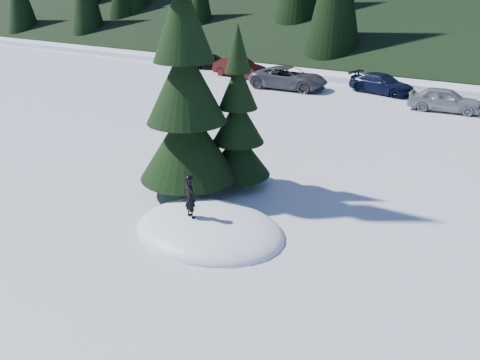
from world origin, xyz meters
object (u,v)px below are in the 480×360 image
Objects in this scene: car_2 at (289,78)px; car_4 at (445,100)px; spruce_short at (238,126)px; car_3 at (382,84)px; car_1 at (239,67)px; child_skier at (190,198)px; car_0 at (212,61)px; spruce_tall at (186,93)px.

car_4 is at bearing -99.10° from car_2.
spruce_short is 1.27× the size of car_3.
spruce_short is 16.60m from car_2.
car_1 is 5.49m from car_2.
child_skier is at bearing -163.98° from car_3.
child_skier is 20.12m from car_2.
car_1 is at bearing 103.07° from car_3.
spruce_tall is at bearing -159.09° from car_0.
child_skier is at bearing 163.78° from car_4.
car_1 is (-10.52, 18.49, -2.62)m from spruce_tall.
child_skier is (0.82, -3.52, -1.05)m from spruce_short.
car_2 is at bearing 121.96° from car_3.
car_4 is (3.60, 14.75, -1.46)m from spruce_short.
spruce_tall reaches higher than car_0.
car_2 is at bearing 112.53° from spruce_short.
car_0 is (-16.16, 22.25, -0.43)m from child_skier.
car_2 is 1.36× the size of car_4.
spruce_tall is 2.11m from spruce_short.
car_2 reaches higher than car_4.
car_2 is 5.97m from car_3.
car_3 is (0.26, 18.74, -2.70)m from spruce_tall.
car_3 is at bearing -83.31° from car_1.
child_skier is (1.82, -2.12, -2.26)m from spruce_tall.
car_2 is at bearing -103.90° from car_1.
spruce_tall is at bearing -33.50° from child_skier.
car_1 is at bearing 64.67° from car_2.
spruce_tall is 18.93m from car_3.
car_0 reaches higher than car_3.
car_0 is at bearing 125.47° from spruce_tall.
car_4 is (9.94, -0.53, -0.07)m from car_2.
child_skier reaches higher than car_0.
car_2 is (5.18, -1.81, 0.02)m from car_1.
spruce_short reaches higher than car_3.
car_4 is at bearing 76.28° from spruce_short.
car_1 is 10.78m from car_3.
car_1 is (-12.33, 20.61, -0.36)m from child_skier.
child_skier reaches higher than car_3.
spruce_short is at bearing -140.64° from car_1.
spruce_tall is 24.86m from car_0.
car_1 is 1.12× the size of car_4.
car_1 is (-11.52, 17.09, -1.40)m from spruce_short.
car_4 is (18.95, -3.98, 0.02)m from car_0.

